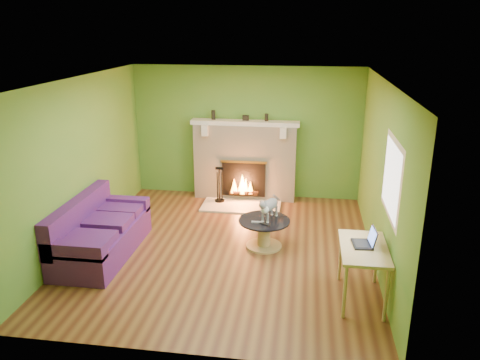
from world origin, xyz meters
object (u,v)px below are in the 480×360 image
at_px(desk, 364,253).
at_px(cat, 270,207).
at_px(coffee_table, 264,231).
at_px(sofa, 99,233).

distance_m(desk, cat, 1.86).
height_order(coffee_table, cat, cat).
bearing_deg(cat, desk, -24.82).
bearing_deg(coffee_table, cat, 32.01).
relative_size(coffee_table, cat, 1.29).
height_order(sofa, cat, sofa).
bearing_deg(desk, sofa, 169.46).
relative_size(coffee_table, desk, 0.81).
height_order(sofa, desk, sofa).
relative_size(desk, cat, 1.59).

